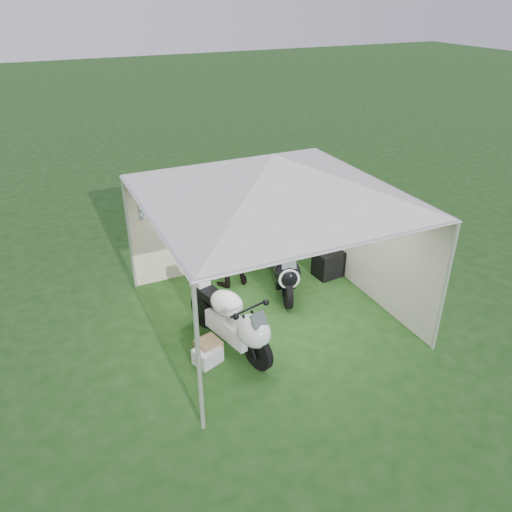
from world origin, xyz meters
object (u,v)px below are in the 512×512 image
object	(u,v)px
person_dark_jacket	(227,247)
crate_1	(209,349)
motorcycle_white	(233,320)
crate_0	(208,355)
equipment_box	(328,264)
person_blue_jacket	(278,232)
motorcycle_black	(282,262)
paddock_stand	(275,258)
canopy_tent	(272,179)

from	to	relation	value
person_dark_jacket	crate_1	size ratio (longest dim) A/B	4.74
motorcycle_white	crate_0	bearing A→B (deg)	-178.24
person_dark_jacket	equipment_box	xyz separation A→B (m)	(1.99, -0.57, -0.55)
equipment_box	crate_0	distance (m)	3.54
motorcycle_white	crate_0	xyz separation A→B (m)	(-0.51, -0.15, -0.43)
motorcycle_white	person_blue_jacket	world-z (taller)	person_blue_jacket
motorcycle_white	motorcycle_black	world-z (taller)	motorcycle_black
motorcycle_black	crate_1	xyz separation A→B (m)	(-2.02, -1.35, -0.44)
paddock_stand	crate_1	world-z (taller)	paddock_stand
person_dark_jacket	equipment_box	bearing A→B (deg)	166.18
crate_1	person_dark_jacket	bearing A→B (deg)	60.27
person_dark_jacket	crate_0	distance (m)	2.52
motorcycle_black	crate_0	world-z (taller)	motorcycle_black
motorcycle_white	crate_1	size ratio (longest dim) A/B	5.85
canopy_tent	motorcycle_white	bearing A→B (deg)	-146.49
motorcycle_white	equipment_box	bearing A→B (deg)	12.36
paddock_stand	person_blue_jacket	size ratio (longest dim) A/B	0.24
paddock_stand	crate_0	size ratio (longest dim) A/B	1.06
person_dark_jacket	paddock_stand	bearing A→B (deg)	-163.81
canopy_tent	person_blue_jacket	size ratio (longest dim) A/B	3.13
person_dark_jacket	equipment_box	distance (m)	2.14
crate_0	person_dark_jacket	bearing A→B (deg)	60.39
crate_0	crate_1	size ratio (longest dim) A/B	1.17
person_dark_jacket	crate_1	bearing A→B (deg)	62.57
motorcycle_white	motorcycle_black	distance (m)	2.05
canopy_tent	motorcycle_black	distance (m)	2.18
motorcycle_black	paddock_stand	xyz separation A→B (m)	(0.31, 0.93, -0.43)
paddock_stand	equipment_box	size ratio (longest dim) A/B	0.79
motorcycle_white	canopy_tent	bearing A→B (deg)	18.57
paddock_stand	crate_0	distance (m)	3.39
equipment_box	motorcycle_white	bearing A→B (deg)	-152.70
crate_0	crate_1	bearing A→B (deg)	62.39
crate_0	equipment_box	bearing A→B (deg)	25.71
paddock_stand	person_dark_jacket	bearing A→B (deg)	-166.11
motorcycle_black	paddock_stand	bearing A→B (deg)	90.00
canopy_tent	motorcycle_white	distance (m)	2.32
crate_0	crate_1	xyz separation A→B (m)	(0.06, 0.12, 0.02)
crate_0	paddock_stand	bearing A→B (deg)	45.12
equipment_box	crate_0	size ratio (longest dim) A/B	1.34
motorcycle_white	motorcycle_black	size ratio (longest dim) A/B	0.97
crate_0	canopy_tent	bearing A→B (deg)	28.24
motorcycle_white	person_blue_jacket	size ratio (longest dim) A/B	1.12
motorcycle_white	person_dark_jacket	xyz separation A→B (m)	(0.69, 1.95, 0.26)
motorcycle_white	person_blue_jacket	distance (m)	2.68
motorcycle_black	person_dark_jacket	bearing A→B (deg)	162.67
equipment_box	crate_1	xyz separation A→B (m)	(-3.12, -1.41, -0.12)
motorcycle_black	person_blue_jacket	bearing A→B (deg)	89.15
paddock_stand	crate_1	distance (m)	3.26
paddock_stand	crate_1	bearing A→B (deg)	-135.60
canopy_tent	paddock_stand	size ratio (longest dim) A/B	13.16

